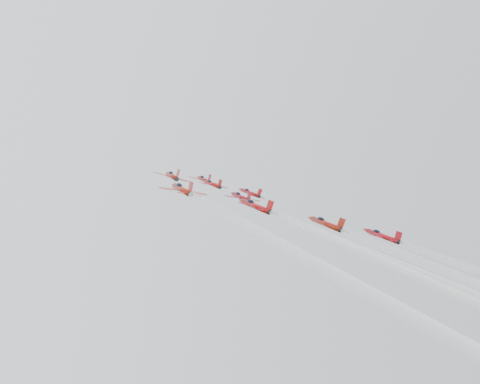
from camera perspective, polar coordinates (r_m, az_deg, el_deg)
jet_lead at (r=153.62m, az=-3.93°, el=1.35°), size 9.56×12.23×7.80m
jet_row2_left at (r=133.33m, az=-7.29°, el=1.72°), size 10.22×13.07×8.34m
jet_row2_center at (r=143.79m, az=-3.00°, el=0.87°), size 8.57×10.96×6.99m
jet_row2_right at (r=150.31m, az=1.04°, el=-0.06°), size 8.98×11.48×7.32m
jet_center at (r=88.54m, az=12.93°, el=-5.84°), size 9.12×85.82×51.33m
jet_rear_farleft at (r=62.45m, az=9.04°, el=-7.27°), size 9.77×91.93×54.98m
jet_rear_left at (r=73.30m, az=19.62°, el=-8.95°), size 9.86×92.83×55.52m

